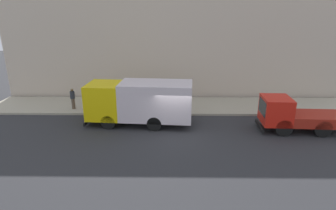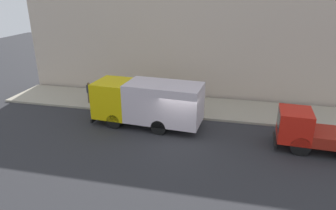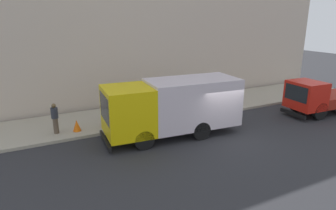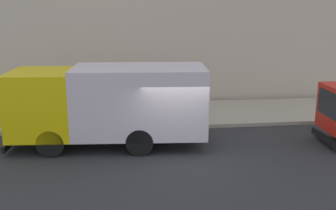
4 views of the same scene
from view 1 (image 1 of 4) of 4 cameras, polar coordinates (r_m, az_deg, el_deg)
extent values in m
plane|color=#2A2A2E|center=(18.76, 1.26, -5.37)|extent=(80.00, 80.00, 0.00)
cube|color=#A59C88|center=(23.57, 1.18, -0.11)|extent=(4.37, 30.00, 0.16)
cube|color=#C4B29F|center=(25.15, 1.22, 13.27)|extent=(0.50, 30.00, 10.64)
cube|color=yellow|center=(20.14, -12.54, 0.97)|extent=(2.68, 2.47, 2.38)
cube|color=black|center=(20.43, -15.61, 1.81)|extent=(2.11, 0.22, 1.33)
cube|color=silver|center=(19.36, -2.41, 0.91)|extent=(2.87, 5.03, 2.52)
cube|color=black|center=(20.98, -15.42, -2.64)|extent=(2.42, 0.30, 0.24)
cylinder|color=black|center=(19.40, -11.96, -3.40)|extent=(0.37, 1.00, 0.98)
cylinder|color=black|center=(21.39, -10.29, -1.22)|extent=(0.37, 1.00, 0.98)
cylinder|color=black|center=(18.75, -2.79, -3.78)|extent=(0.37, 1.00, 0.98)
cylinder|color=black|center=(20.80, -1.97, -1.49)|extent=(0.37, 1.00, 0.98)
cube|color=red|center=(19.77, 20.91, -0.98)|extent=(2.15, 1.86, 1.73)
cube|color=black|center=(19.47, 18.56, -0.37)|extent=(1.73, 0.15, 0.97)
cube|color=maroon|center=(20.92, 27.95, -2.46)|extent=(2.25, 3.84, 0.66)
cube|color=black|center=(19.89, 17.95, -3.96)|extent=(1.98, 0.22, 0.24)
cylinder|color=black|center=(19.39, 22.34, -4.27)|extent=(0.35, 1.11, 1.09)
cylinder|color=black|center=(20.95, 20.89, -2.43)|extent=(0.35, 1.11, 1.09)
cylinder|color=black|center=(20.29, 28.78, -4.22)|extent=(0.35, 1.11, 1.09)
cylinder|color=black|center=(21.78, 26.93, -2.47)|extent=(0.35, 1.11, 1.09)
cylinder|color=#59514A|center=(22.98, -11.97, 0.35)|extent=(0.33, 0.33, 0.88)
cylinder|color=tan|center=(22.76, -12.09, 2.18)|extent=(0.44, 0.44, 0.65)
sphere|color=brown|center=(22.65, -12.16, 3.23)|extent=(0.21, 0.21, 0.21)
cylinder|color=brown|center=(23.67, -18.56, 0.28)|extent=(0.33, 0.33, 0.86)
cylinder|color=#2B2E37|center=(23.47, -18.74, 1.94)|extent=(0.44, 0.44, 0.57)
sphere|color=brown|center=(23.37, -18.84, 2.87)|extent=(0.23, 0.23, 0.23)
cone|color=orange|center=(23.23, -16.22, -0.13)|extent=(0.44, 0.44, 0.63)
cylinder|color=#4C5156|center=(21.65, -6.03, 1.48)|extent=(0.08, 0.08, 2.28)
cube|color=blue|center=(21.41, -6.16, 3.76)|extent=(0.44, 0.03, 0.36)
camera|label=2|loc=(3.58, 88.12, 20.31)|focal=32.53mm
camera|label=3|loc=(10.69, -57.79, 2.31)|focal=31.41mm
camera|label=4|loc=(4.80, -20.77, -11.67)|focal=42.92mm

